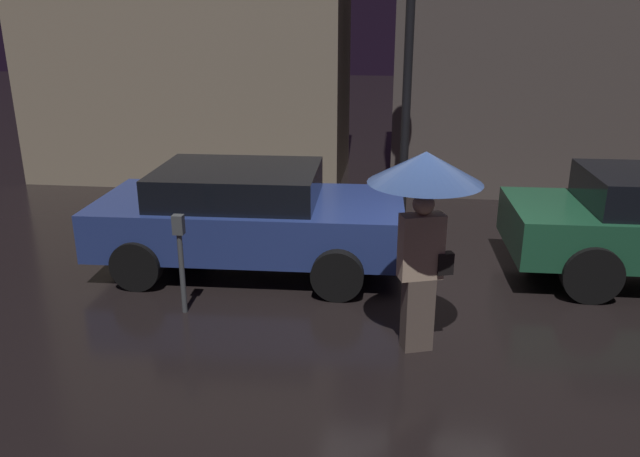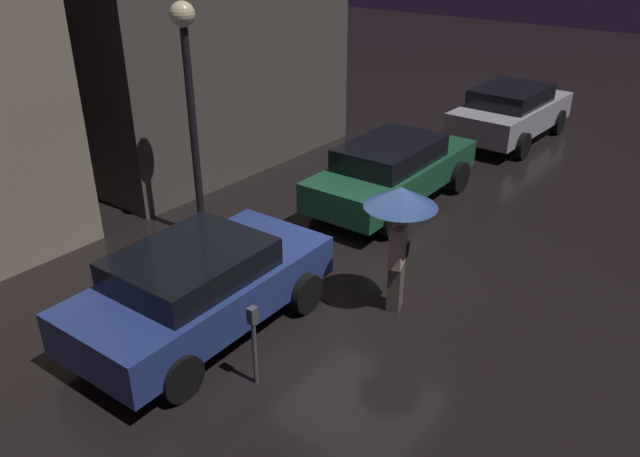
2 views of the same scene
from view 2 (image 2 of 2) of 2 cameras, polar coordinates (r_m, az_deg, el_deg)
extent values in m
plane|color=black|center=(10.33, 4.00, -5.68)|extent=(60.00, 60.00, 0.00)
cube|color=navy|center=(9.29, -10.69, -5.57)|extent=(4.08, 1.95, 0.63)
cube|color=black|center=(8.94, -11.73, -3.15)|extent=(2.14, 1.67, 0.42)
cylinder|color=black|center=(10.75, -8.95, -2.63)|extent=(0.63, 0.22, 0.63)
cylinder|color=black|center=(9.66, -1.36, -5.91)|extent=(0.63, 0.22, 0.63)
cylinder|color=black|center=(9.51, -19.91, -8.29)|extent=(0.63, 0.22, 0.63)
cylinder|color=black|center=(8.25, -12.65, -13.11)|extent=(0.63, 0.22, 0.63)
cube|color=#1E5638|center=(13.31, 6.76, 5.00)|extent=(4.52, 1.76, 0.61)
cube|color=black|center=(12.98, 6.46, 6.93)|extent=(2.36, 1.52, 0.45)
cylinder|color=black|center=(14.94, 6.78, 6.18)|extent=(0.70, 0.22, 0.70)
cylinder|color=black|center=(14.21, 12.54, 4.64)|extent=(0.70, 0.22, 0.70)
cylinder|color=black|center=(12.80, 0.20, 2.82)|extent=(0.70, 0.22, 0.70)
cylinder|color=black|center=(11.94, 6.57, 0.82)|extent=(0.70, 0.22, 0.70)
cube|color=#B7B7BF|center=(18.06, 17.06, 9.91)|extent=(4.29, 1.90, 0.69)
cube|color=black|center=(17.76, 17.09, 11.55)|extent=(2.25, 1.63, 0.44)
cylinder|color=black|center=(19.64, 15.98, 10.28)|extent=(0.68, 0.22, 0.68)
cylinder|color=black|center=(19.08, 20.92, 9.10)|extent=(0.68, 0.22, 0.68)
cylinder|color=black|center=(17.32, 12.50, 8.57)|extent=(0.68, 0.22, 0.68)
cylinder|color=black|center=(16.68, 18.00, 7.21)|extent=(0.68, 0.22, 0.68)
cube|color=#66564C|center=(9.74, 6.91, -5.26)|extent=(0.34, 0.28, 0.78)
cube|color=#D1B293|center=(9.39, 7.15, -1.53)|extent=(0.46, 0.32, 0.65)
sphere|color=tan|center=(9.19, 7.30, 0.85)|extent=(0.21, 0.21, 0.21)
cylinder|color=black|center=(9.27, 7.23, -0.14)|extent=(0.02, 0.02, 0.77)
cone|color=navy|center=(9.05, 7.42, 2.89)|extent=(1.09, 1.09, 0.30)
cube|color=black|center=(9.64, 7.82, -1.87)|extent=(0.18, 0.14, 0.22)
cylinder|color=#4C5154|center=(8.22, -5.98, -11.26)|extent=(0.06, 0.06, 0.95)
cube|color=#4C5154|center=(7.87, -6.18, -7.89)|extent=(0.12, 0.10, 0.22)
cylinder|color=black|center=(11.51, -11.43, 7.97)|extent=(0.14, 0.14, 3.87)
sphere|color=#F9EAB7|center=(11.03, -12.47, 18.59)|extent=(0.43, 0.43, 0.43)
camera|label=1|loc=(7.45, 47.93, -0.16)|focal=35.00mm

